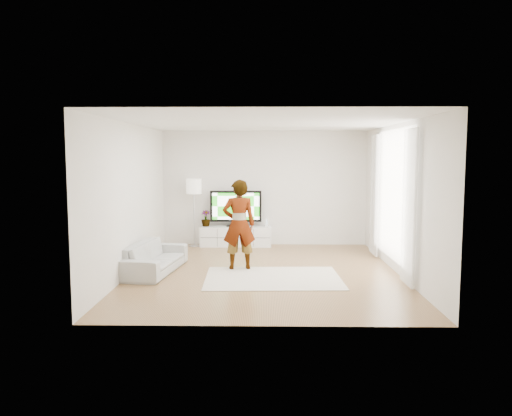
{
  "coord_description": "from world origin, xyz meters",
  "views": [
    {
      "loc": [
        0.0,
        -9.26,
        2.2
      ],
      "look_at": [
        -0.16,
        0.4,
        1.18
      ],
      "focal_mm": 35.0,
      "sensor_mm": 36.0,
      "label": 1
    }
  ],
  "objects_px": {
    "rug": "(273,278)",
    "sofa": "(154,257)",
    "television": "(236,207)",
    "floor_lamp": "(194,189)",
    "media_console": "(236,236)",
    "player": "(239,224)"
  },
  "relations": [
    {
      "from": "sofa",
      "to": "rug",
      "type": "bearing_deg",
      "value": -94.26
    },
    {
      "from": "player",
      "to": "sofa",
      "type": "relative_size",
      "value": 0.9
    },
    {
      "from": "rug",
      "to": "floor_lamp",
      "type": "distance_m",
      "value": 3.92
    },
    {
      "from": "floor_lamp",
      "to": "rug",
      "type": "bearing_deg",
      "value": -59.5
    },
    {
      "from": "rug",
      "to": "floor_lamp",
      "type": "height_order",
      "value": "floor_lamp"
    },
    {
      "from": "media_console",
      "to": "player",
      "type": "xyz_separation_m",
      "value": [
        0.21,
        -2.5,
        0.64
      ]
    },
    {
      "from": "player",
      "to": "sofa",
      "type": "xyz_separation_m",
      "value": [
        -1.59,
        -0.26,
        -0.6
      ]
    },
    {
      "from": "rug",
      "to": "sofa",
      "type": "distance_m",
      "value": 2.3
    },
    {
      "from": "media_console",
      "to": "player",
      "type": "relative_size",
      "value": 0.99
    },
    {
      "from": "television",
      "to": "rug",
      "type": "bearing_deg",
      "value": -75.27
    },
    {
      "from": "media_console",
      "to": "rug",
      "type": "height_order",
      "value": "media_console"
    },
    {
      "from": "player",
      "to": "sofa",
      "type": "height_order",
      "value": "player"
    },
    {
      "from": "sofa",
      "to": "player",
      "type": "bearing_deg",
      "value": -73.35
    },
    {
      "from": "media_console",
      "to": "rug",
      "type": "relative_size",
      "value": 0.71
    },
    {
      "from": "floor_lamp",
      "to": "television",
      "type": "bearing_deg",
      "value": 5.26
    },
    {
      "from": "media_console",
      "to": "floor_lamp",
      "type": "xyz_separation_m",
      "value": [
        -1.0,
        -0.06,
        1.15
      ]
    },
    {
      "from": "player",
      "to": "floor_lamp",
      "type": "distance_m",
      "value": 2.77
    },
    {
      "from": "floor_lamp",
      "to": "sofa",
      "type": "bearing_deg",
      "value": -98.05
    },
    {
      "from": "media_console",
      "to": "floor_lamp",
      "type": "height_order",
      "value": "floor_lamp"
    },
    {
      "from": "television",
      "to": "floor_lamp",
      "type": "xyz_separation_m",
      "value": [
        -1.0,
        -0.09,
        0.43
      ]
    },
    {
      "from": "rug",
      "to": "media_console",
      "type": "bearing_deg",
      "value": 104.85
    },
    {
      "from": "sofa",
      "to": "floor_lamp",
      "type": "distance_m",
      "value": 2.94
    }
  ]
}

